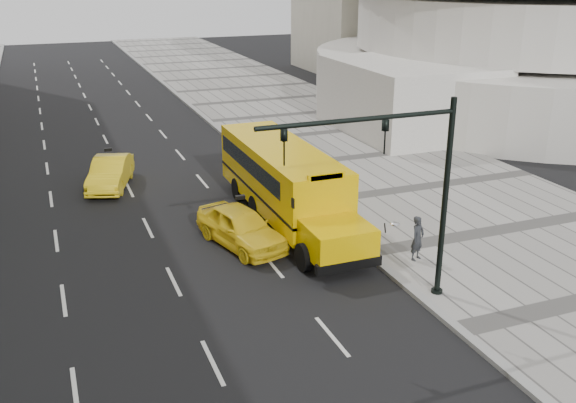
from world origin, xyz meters
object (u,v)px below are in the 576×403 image
object	(u,v)px
traffic_signal	(406,180)
taxi_near	(241,227)
taxi_far	(110,173)
pedestrian	(418,238)
school_bus	(284,177)

from	to	relation	value
traffic_signal	taxi_near	bearing A→B (deg)	117.76
taxi_near	taxi_far	xyz separation A→B (m)	(-3.74, 8.70, -0.03)
taxi_near	pedestrian	world-z (taller)	pedestrian
taxi_near	pedestrian	bearing A→B (deg)	-50.07
school_bus	taxi_far	xyz separation A→B (m)	(-6.24, 6.62, -1.05)
taxi_near	school_bus	bearing A→B (deg)	24.65
school_bus	traffic_signal	size ratio (longest dim) A/B	1.81
school_bus	pedestrian	bearing A→B (deg)	-64.16
taxi_near	traffic_signal	size ratio (longest dim) A/B	0.68
pedestrian	traffic_signal	distance (m)	4.45
taxi_far	school_bus	bearing A→B (deg)	-28.95
taxi_far	traffic_signal	xyz separation A→B (m)	(6.93, -14.76, 3.37)
pedestrian	traffic_signal	world-z (taller)	traffic_signal
taxi_far	traffic_signal	size ratio (longest dim) A/B	0.68
school_bus	taxi_near	bearing A→B (deg)	-140.27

